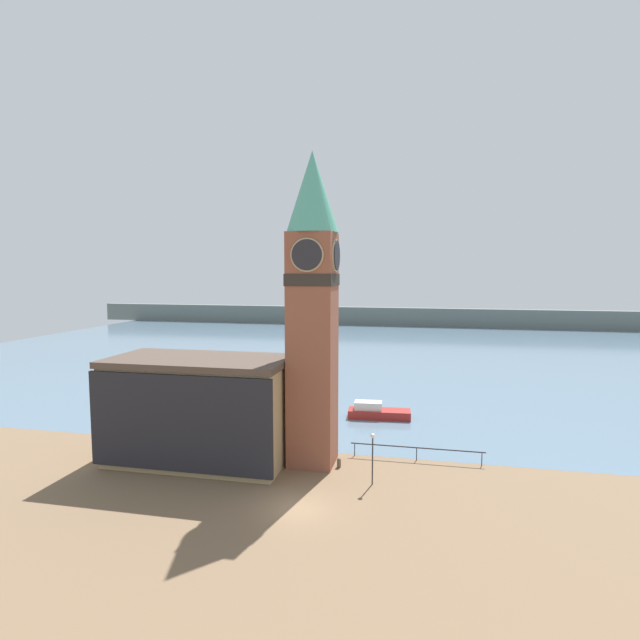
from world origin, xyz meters
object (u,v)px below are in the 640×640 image
clock_tower (313,301)px  mooring_bollard_near (339,462)px  lamp_post (373,449)px  pier_building (199,409)px  boat_near (377,412)px

clock_tower → mooring_bollard_near: 12.61m
mooring_bollard_near → lamp_post: size_ratio=0.20×
pier_building → mooring_bollard_near: bearing=4.7°
clock_tower → lamp_post: size_ratio=6.47×
clock_tower → lamp_post: 11.77m
boat_near → lamp_post: 16.47m
pier_building → mooring_bollard_near: 11.76m
clock_tower → mooring_bollard_near: clock_tower is taller
clock_tower → pier_building: (-8.92, -1.41, -8.63)m
mooring_bollard_near → pier_building: bearing=-175.3°
clock_tower → mooring_bollard_near: size_ratio=32.78×
boat_near → lamp_post: size_ratio=1.75×
pier_building → boat_near: 19.67m
boat_near → lamp_post: (1.28, -16.30, 2.00)m
boat_near → mooring_bollard_near: 13.79m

